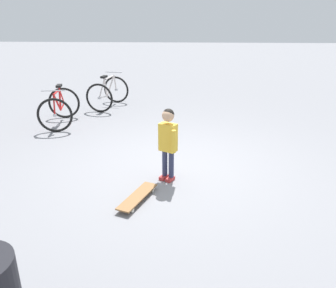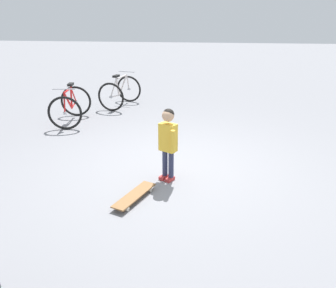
{
  "view_description": "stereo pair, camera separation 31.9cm",
  "coord_description": "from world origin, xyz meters",
  "views": [
    {
      "loc": [
        4.91,
        0.16,
        2.26
      ],
      "look_at": [
        0.47,
        -0.08,
        0.55
      ],
      "focal_mm": 36.2,
      "sensor_mm": 36.0,
      "label": 1
    },
    {
      "loc": [
        4.88,
        0.47,
        2.26
      ],
      "look_at": [
        0.47,
        -0.08,
        0.55
      ],
      "focal_mm": 36.2,
      "sensor_mm": 36.0,
      "label": 2
    }
  ],
  "objects": [
    {
      "name": "skateboard",
      "position": [
        1.11,
        -0.44,
        0.06
      ],
      "size": [
        0.79,
        0.46,
        0.07
      ],
      "color": "olive",
      "rests_on": "ground"
    },
    {
      "name": "child_person",
      "position": [
        0.47,
        -0.08,
        0.66
      ],
      "size": [
        0.35,
        0.28,
        1.06
      ],
      "color": "#2D3351",
      "rests_on": "ground"
    },
    {
      "name": "bicycle_mid",
      "position": [
        -2.03,
        -2.55,
        0.38
      ],
      "size": [
        1.17,
        0.87,
        0.85
      ],
      "color": "black",
      "rests_on": "ground"
    },
    {
      "name": "ground_plane",
      "position": [
        0.0,
        0.0,
        0.0
      ],
      "size": [
        50.0,
        50.0,
        0.0
      ],
      "primitive_type": "plane",
      "color": "gray"
    },
    {
      "name": "bicycle_near",
      "position": [
        -3.55,
        -1.83,
        0.38
      ],
      "size": [
        1.2,
        0.92,
        0.85
      ],
      "color": "black",
      "rests_on": "ground"
    }
  ]
}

